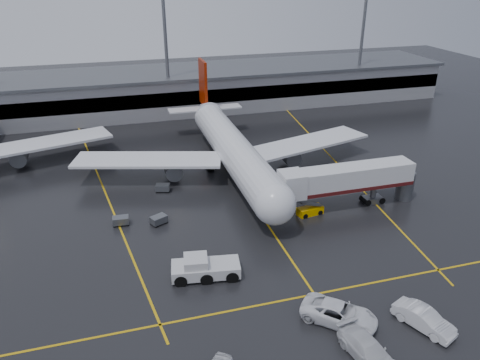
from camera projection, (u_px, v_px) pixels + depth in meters
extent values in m
plane|color=black|center=(250.00, 198.00, 65.70)|extent=(220.00, 220.00, 0.00)
cube|color=gold|center=(250.00, 198.00, 65.69)|extent=(0.25, 90.00, 0.02)
cube|color=gold|center=(314.00, 294.00, 46.56)|extent=(60.00, 0.25, 0.02)
cube|color=gold|center=(102.00, 186.00, 69.33)|extent=(9.99, 69.35, 0.02)
cube|color=gold|center=(333.00, 159.00, 78.94)|extent=(7.57, 69.64, 0.02)
cube|color=gray|center=(187.00, 90.00, 105.75)|extent=(120.00, 18.00, 8.00)
cube|color=black|center=(195.00, 98.00, 97.88)|extent=(120.00, 0.40, 3.00)
cube|color=#595B60|center=(186.00, 71.00, 103.92)|extent=(122.00, 19.00, 0.60)
cylinder|color=#595B60|center=(167.00, 58.00, 95.66)|extent=(0.70, 0.70, 25.00)
cylinder|color=#595B60|center=(361.00, 48.00, 107.04)|extent=(0.70, 0.70, 25.00)
cylinder|color=silver|center=(234.00, 151.00, 70.87)|extent=(5.20, 36.00, 5.20)
sphere|color=silver|center=(275.00, 204.00, 55.22)|extent=(5.20, 5.20, 5.20)
cone|color=silver|center=(205.00, 109.00, 88.88)|extent=(4.94, 8.00, 4.94)
cube|color=#811600|center=(203.00, 83.00, 87.68)|extent=(0.50, 5.50, 8.50)
cube|color=silver|center=(205.00, 108.00, 88.80)|extent=(14.00, 3.00, 0.25)
cube|color=silver|center=(148.00, 160.00, 69.66)|extent=(22.80, 11.83, 0.40)
cube|color=silver|center=(307.00, 143.00, 76.24)|extent=(22.80, 11.83, 0.40)
cylinder|color=#595B60|center=(172.00, 168.00, 70.27)|extent=(2.60, 4.50, 2.60)
cylinder|color=#595B60|center=(289.00, 155.00, 75.08)|extent=(2.60, 4.50, 2.60)
cylinder|color=#595B60|center=(266.00, 215.00, 59.18)|extent=(0.56, 0.56, 2.00)
cylinder|color=#595B60|center=(210.00, 165.00, 74.03)|extent=(0.56, 0.56, 2.00)
cylinder|color=#595B60|center=(248.00, 161.00, 75.65)|extent=(0.56, 0.56, 2.00)
cylinder|color=black|center=(266.00, 219.00, 59.42)|extent=(0.40, 1.10, 1.10)
cylinder|color=black|center=(210.00, 167.00, 74.22)|extent=(1.00, 1.40, 1.40)
cylinder|color=black|center=(248.00, 163.00, 75.84)|extent=(1.00, 1.40, 1.40)
cube|color=silver|center=(42.00, 143.00, 76.05)|extent=(22.80, 11.83, 0.40)
cylinder|color=#595B60|center=(20.00, 156.00, 74.89)|extent=(2.60, 4.50, 2.60)
cube|color=silver|center=(349.00, 177.00, 61.65)|extent=(18.00, 3.20, 3.00)
cube|color=#470F10|center=(348.00, 186.00, 62.20)|extent=(18.00, 3.30, 0.50)
cube|color=silver|center=(292.00, 184.00, 59.57)|extent=(3.00, 3.40, 3.30)
cylinder|color=#595B60|center=(373.00, 193.00, 63.89)|extent=(0.80, 0.80, 3.00)
cube|color=#595B60|center=(372.00, 199.00, 64.34)|extent=(2.60, 1.60, 0.90)
cylinder|color=#595B60|center=(405.00, 185.00, 64.94)|extent=(2.40, 2.40, 4.00)
cylinder|color=black|center=(365.00, 201.00, 64.06)|extent=(0.90, 1.80, 0.90)
cylinder|color=black|center=(379.00, 198.00, 64.61)|extent=(0.90, 1.80, 0.90)
cube|color=silver|center=(206.00, 269.00, 48.90)|extent=(7.54, 3.96, 1.23)
cube|color=silver|center=(196.00, 262.00, 48.34)|extent=(2.82, 2.82, 1.03)
cube|color=black|center=(196.00, 262.00, 48.34)|extent=(2.53, 2.53, 0.92)
cylinder|color=black|center=(181.00, 274.00, 48.74)|extent=(1.80, 3.25, 1.33)
cylinder|color=black|center=(206.00, 272.00, 49.05)|extent=(1.80, 3.25, 1.33)
cylinder|color=black|center=(231.00, 270.00, 49.35)|extent=(1.80, 3.25, 1.33)
cube|color=#E4A000|center=(310.00, 211.00, 61.28)|extent=(3.64, 1.95, 1.06)
cube|color=#595B60|center=(310.00, 204.00, 60.85)|extent=(3.42, 1.37, 1.20)
cylinder|color=black|center=(302.00, 214.00, 60.94)|extent=(0.91, 1.72, 0.67)
cylinder|color=black|center=(317.00, 210.00, 61.82)|extent=(0.91, 1.72, 0.67)
imported|color=white|center=(339.00, 314.00, 42.59)|extent=(7.34, 7.13, 1.95)
imported|color=silver|center=(368.00, 350.00, 38.60)|extent=(3.58, 6.61, 1.82)
imported|color=silver|center=(424.00, 319.00, 41.99)|extent=(4.09, 6.02, 1.88)
cube|color=#595B60|center=(159.00, 219.00, 58.93)|extent=(2.37, 2.05, 0.90)
cylinder|color=black|center=(156.00, 226.00, 58.30)|extent=(0.40, 0.20, 0.40)
cylinder|color=black|center=(166.00, 222.00, 59.28)|extent=(0.40, 0.20, 0.40)
cylinder|color=black|center=(152.00, 223.00, 58.97)|extent=(0.40, 0.20, 0.40)
cylinder|color=black|center=(162.00, 219.00, 59.95)|extent=(0.40, 0.20, 0.40)
cube|color=#595B60|center=(121.00, 220.00, 58.75)|extent=(2.07, 1.41, 0.90)
cylinder|color=black|center=(115.00, 226.00, 58.34)|extent=(0.40, 0.20, 0.40)
cylinder|color=black|center=(128.00, 225.00, 58.67)|extent=(0.40, 0.20, 0.40)
cylinder|color=black|center=(115.00, 222.00, 59.23)|extent=(0.40, 0.20, 0.40)
cylinder|color=black|center=(128.00, 221.00, 59.55)|extent=(0.40, 0.20, 0.40)
cube|color=#595B60|center=(163.00, 187.00, 67.39)|extent=(2.27, 1.78, 0.90)
cylinder|color=black|center=(157.00, 192.00, 67.13)|extent=(0.40, 0.20, 0.40)
cylinder|color=black|center=(168.00, 192.00, 67.15)|extent=(0.40, 0.20, 0.40)
cylinder|color=black|center=(158.00, 189.00, 68.03)|extent=(0.40, 0.20, 0.40)
cylinder|color=black|center=(169.00, 189.00, 68.06)|extent=(0.40, 0.20, 0.40)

